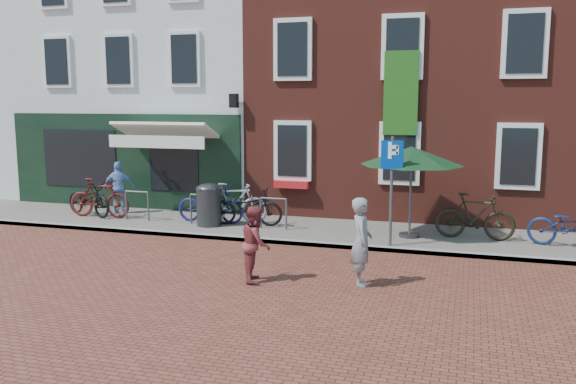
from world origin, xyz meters
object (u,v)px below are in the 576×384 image
(parking_sign, at_px, (392,173))
(parasol, at_px, (412,152))
(bicycle_0, at_px, (89,198))
(bicycle_3, at_px, (233,203))
(bicycle_4, at_px, (247,207))
(bicycle_2, at_px, (210,204))
(woman, at_px, (361,242))
(boy, at_px, (256,244))
(cafe_person, at_px, (119,187))
(bicycle_6, at_px, (572,226))
(bicycle_1, at_px, (99,198))
(litter_bin, at_px, (209,202))
(bicycle_5, at_px, (475,216))

(parking_sign, distance_m, parasol, 1.18)
(parasol, xyz_separation_m, bicycle_0, (-9.17, 0.07, -1.57))
(parasol, bearing_deg, bicycle_3, 177.52)
(bicycle_0, relative_size, bicycle_4, 1.00)
(bicycle_2, bearing_deg, woman, -129.11)
(boy, relative_size, bicycle_3, 0.78)
(boy, xyz_separation_m, bicycle_2, (-2.93, 4.41, -0.12))
(bicycle_0, xyz_separation_m, bicycle_2, (3.78, 0.13, 0.00))
(boy, relative_size, cafe_person, 0.94)
(bicycle_2, xyz_separation_m, bicycle_6, (9.01, -0.30, 0.00))
(cafe_person, distance_m, bicycle_1, 0.77)
(bicycle_4, relative_size, bicycle_6, 1.00)
(bicycle_6, bearing_deg, litter_bin, 106.43)
(litter_bin, height_order, parasol, parasol)
(litter_bin, height_order, woman, woman)
(litter_bin, height_order, bicycle_2, litter_bin)
(bicycle_5, bearing_deg, parking_sign, 127.48)
(parking_sign, distance_m, cafe_person, 8.43)
(cafe_person, bearing_deg, bicycle_1, 52.01)
(bicycle_5, bearing_deg, boy, 141.28)
(litter_bin, distance_m, boy, 4.90)
(bicycle_2, bearing_deg, bicycle_3, -89.07)
(boy, xyz_separation_m, cafe_person, (-6.06, 4.88, 0.14))
(bicycle_3, bearing_deg, parking_sign, -129.22)
(boy, bearing_deg, bicycle_3, 9.36)
(litter_bin, distance_m, bicycle_4, 1.02)
(parasol, relative_size, bicycle_6, 1.30)
(bicycle_5, bearing_deg, bicycle_6, -94.33)
(bicycle_3, bearing_deg, parasol, -115.62)
(cafe_person, relative_size, bicycle_1, 0.83)
(woman, xyz_separation_m, bicycle_0, (-8.67, 3.97, -0.22))
(woman, xyz_separation_m, bicycle_6, (4.12, 3.80, -0.22))
(bicycle_0, bearing_deg, bicycle_2, -67.01)
(cafe_person, bearing_deg, bicycle_0, 20.33)
(litter_bin, bearing_deg, bicycle_3, 35.78)
(parasol, bearing_deg, parking_sign, -107.33)
(litter_bin, xyz_separation_m, cafe_person, (-3.26, 0.85, 0.15))
(litter_bin, relative_size, bicycle_1, 0.65)
(woman, height_order, cafe_person, woman)
(parasol, bearing_deg, bicycle_5, 7.13)
(boy, xyz_separation_m, bicycle_1, (-6.26, 4.17, -0.07))
(boy, height_order, bicycle_2, boy)
(parking_sign, relative_size, bicycle_0, 1.31)
(bicycle_5, bearing_deg, cafe_person, 90.71)
(bicycle_5, height_order, bicycle_6, bicycle_5)
(bicycle_4, xyz_separation_m, bicycle_6, (7.92, -0.24, 0.00))
(parking_sign, xyz_separation_m, bicycle_6, (3.95, 0.96, -1.19))
(bicycle_4, bearing_deg, bicycle_6, -98.30)
(bicycle_3, distance_m, bicycle_4, 0.43)
(bicycle_3, xyz_separation_m, bicycle_5, (6.24, -0.01, 0.00))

